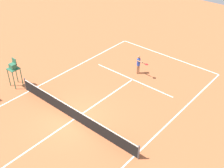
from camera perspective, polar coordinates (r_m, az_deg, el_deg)
name	(u,v)px	position (r m, az deg, el deg)	size (l,w,h in m)	color
ground_plane	(74,119)	(20.24, -7.45, -6.87)	(60.00, 60.00, 0.00)	#B76038
court_lines	(74,119)	(20.24, -7.45, -6.86)	(10.42, 24.24, 0.01)	white
tennis_net	(74,114)	(19.93, -7.55, -5.78)	(11.02, 0.10, 1.07)	#4C4C51
player_serving	(139,63)	(24.54, 5.30, 4.08)	(1.26, 0.61, 1.68)	#9E704C
tennis_ball	(142,88)	(23.15, 5.97, -0.79)	(0.07, 0.07, 0.07)	#CCE033
umpire_chair	(13,68)	(23.80, -18.82, 2.94)	(0.80, 0.80, 2.41)	#2D6B4C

